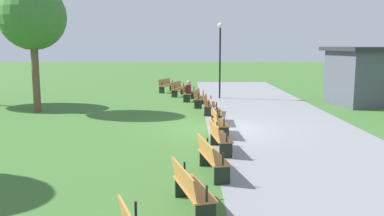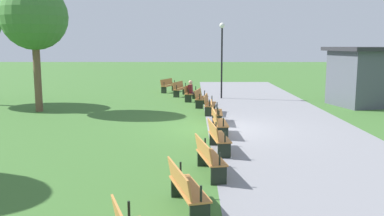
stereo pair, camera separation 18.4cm
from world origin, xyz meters
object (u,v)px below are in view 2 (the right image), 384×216
object	(u,v)px
bench_9	(186,188)
bench_8	(208,157)
bench_2	(191,93)
kiosk	(363,76)
bench_1	(180,89)
bench_0	(168,85)
tree_2	(34,17)
bench_4	(209,104)
person_seated	(192,90)
lamp_post	(222,47)
bench_3	(201,98)
bench_6	(219,122)
bench_7	(217,136)
bench_5	(215,112)

from	to	relation	value
bench_9	bench_8	bearing A→B (deg)	151.17
bench_2	bench_8	xyz separation A→B (m)	(13.60, 0.53, 0.00)
kiosk	bench_1	bearing A→B (deg)	-126.69
bench_0	bench_1	size ratio (longest dim) A/B	0.99
kiosk	tree_2	bearing A→B (deg)	-97.18
bench_9	kiosk	world-z (taller)	kiosk
bench_4	person_seated	xyz separation A→B (m)	(-4.19, -0.81, 0.17)
tree_2	bench_8	bearing A→B (deg)	38.76
bench_2	lamp_post	distance (m)	3.36
lamp_post	kiosk	distance (m)	7.94
bench_4	tree_2	size ratio (longest dim) A/B	0.28
tree_2	bench_9	bearing A→B (deg)	31.39
bench_2	bench_3	world-z (taller)	same
bench_4	bench_6	world-z (taller)	same
bench_8	bench_4	bearing A→B (deg)	166.68
bench_2	bench_8	distance (m)	13.61
bench_0	bench_6	distance (m)	13.61
lamp_post	kiosk	bearing A→B (deg)	67.17
bench_9	lamp_post	size ratio (longest dim) A/B	0.38
bench_4	bench_9	xyz separation A→B (m)	(11.34, -0.88, 0.00)
bench_2	bench_6	size ratio (longest dim) A/B	1.03
bench_7	lamp_post	world-z (taller)	lamp_post
tree_2	lamp_post	size ratio (longest dim) A/B	1.36
bench_4	bench_2	bearing A→B (deg)	-162.27
bench_7	bench_9	xyz separation A→B (m)	(4.49, -0.88, 0.00)
bench_1	lamp_post	world-z (taller)	lamp_post
tree_2	bench_0	bearing A→B (deg)	144.55
bench_1	tree_2	bearing A→B (deg)	-27.93
bench_9	person_seated	world-z (taller)	person_seated
bench_0	person_seated	world-z (taller)	person_seated
bench_5	bench_7	distance (m)	4.57
bench_5	lamp_post	world-z (taller)	lamp_post
bench_0	bench_1	bearing A→B (deg)	46.57
bench_4	person_seated	bearing A→B (deg)	-162.38
bench_1	bench_9	size ratio (longest dim) A/B	1.00
bench_4	tree_2	xyz separation A→B (m)	(-0.68, -8.21, 4.00)
bench_2	person_seated	bearing A→B (deg)	28.10
bench_0	bench_7	size ratio (longest dim) A/B	1.00
tree_2	bench_4	bearing A→B (deg)	85.30
person_seated	tree_2	xyz separation A→B (m)	(3.52, -7.40, 3.83)
bench_7	bench_6	bearing A→B (deg)	168.91
bench_3	bench_9	world-z (taller)	same
bench_7	bench_4	bearing A→B (deg)	173.33
bench_0	kiosk	world-z (taller)	kiosk
bench_5	bench_9	bearing A→B (deg)	-4.41
bench_8	kiosk	distance (m)	14.46
bench_2	bench_8	size ratio (longest dim) A/B	1.00
person_seated	bench_3	bearing A→B (deg)	28.94
kiosk	bench_2	bearing A→B (deg)	-115.88
bench_6	person_seated	distance (m)	8.82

